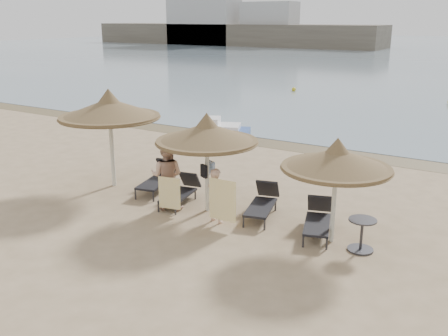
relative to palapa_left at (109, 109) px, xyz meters
The scene contains 19 objects.
ground 4.89m from the palapa_left, 22.83° to the right, with size 160.00×160.00×0.00m, color tan.
wet_sand_strip 9.03m from the palapa_left, 63.52° to the left, with size 200.00×1.60×0.01m, color brown.
far_shore 79.10m from the palapa_left, 105.57° to the left, with size 150.00×54.80×12.00m.
palapa_left is the anchor object (origin of this frame).
palapa_center 3.82m from the palapa_left, ahead, with size 2.83×2.83×2.80m.
palapa_right 7.51m from the palapa_left, ahead, with size 2.62×2.62×2.60m.
lounger_far_left 2.64m from the palapa_left, 17.03° to the left, with size 1.08×2.07×0.88m.
lounger_near_left 3.52m from the palapa_left, ahead, with size 0.89×1.84×0.79m.
lounger_near_right 5.70m from the palapa_left, ahead, with size 1.07×1.97×0.84m.
lounger_far_right 7.31m from the palapa_left, ahead, with size 1.14×1.93×0.82m.
side_table 8.54m from the palapa_left, ahead, with size 0.65×0.65×0.78m.
person_left 3.14m from the palapa_left, 14.45° to the right, with size 1.04×0.68×2.26m, color tan.
person_right 4.82m from the palapa_left, 10.51° to the right, with size 0.80×0.52×1.74m, color tan.
towel_left 3.76m from the palapa_left, 18.88° to the right, with size 0.64×0.16×0.91m.
towel_right 5.22m from the palapa_left, 12.63° to the right, with size 0.79×0.03×1.11m.
bag_patterned 4.01m from the palapa_left, ahead, with size 0.31×0.21×0.37m.
bag_dark 4.04m from the palapa_left, ahead, with size 0.26×0.18×0.36m.
pedal_boat 7.19m from the palapa_left, 90.93° to the left, with size 2.65×2.16×1.07m.
buoy_left 23.32m from the palapa_left, 99.42° to the left, with size 0.31×0.31×0.31m, color gold.
Camera 1 is at (7.22, -9.61, 5.24)m, focal length 40.00 mm.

